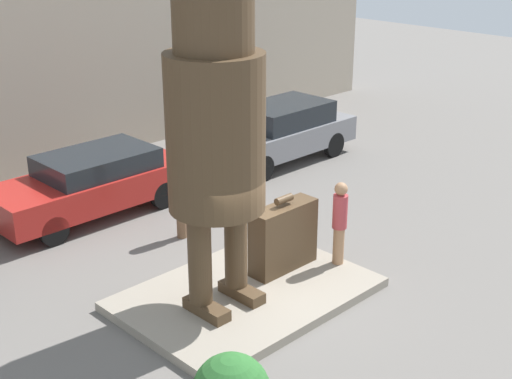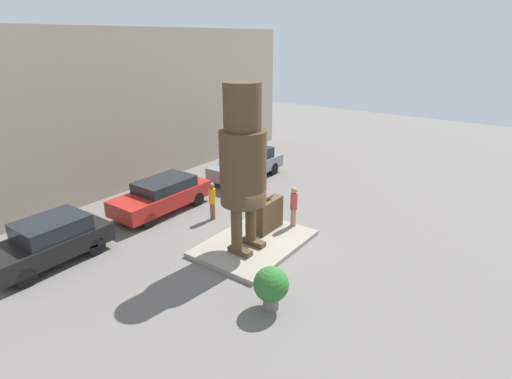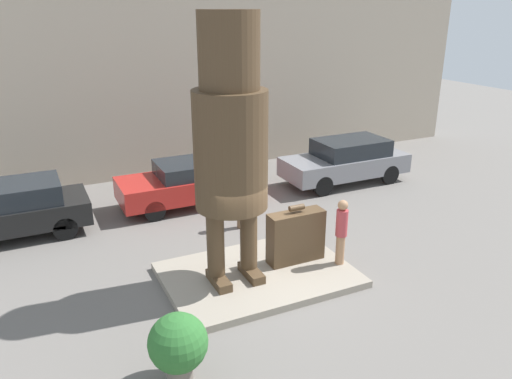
# 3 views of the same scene
# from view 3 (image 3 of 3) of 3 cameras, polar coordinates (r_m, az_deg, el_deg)

# --- Properties ---
(ground_plane) EXTENTS (60.00, 60.00, 0.00)m
(ground_plane) POSITION_cam_3_polar(r_m,az_deg,el_deg) (12.17, 0.24, -10.08)
(ground_plane) COLOR slate
(pedestal) EXTENTS (4.41, 3.08, 0.17)m
(pedestal) POSITION_cam_3_polar(r_m,az_deg,el_deg) (12.12, 0.24, -9.73)
(pedestal) COLOR gray
(pedestal) RESTS_ON ground_plane
(building_backdrop) EXTENTS (28.00, 0.60, 7.85)m
(building_backdrop) POSITION_cam_3_polar(r_m,az_deg,el_deg) (19.11, -11.82, 13.17)
(building_backdrop) COLOR tan
(building_backdrop) RESTS_ON ground_plane
(statue_figure) EXTENTS (1.60, 1.60, 5.91)m
(statue_figure) POSITION_cam_3_polar(r_m,az_deg,el_deg) (10.55, -2.94, 6.44)
(statue_figure) COLOR #4C3823
(statue_figure) RESTS_ON pedestal
(giant_suitcase) EXTENTS (1.43, 0.46, 1.48)m
(giant_suitcase) POSITION_cam_3_polar(r_m,az_deg,el_deg) (12.34, 4.57, -5.36)
(giant_suitcase) COLOR #4C3823
(giant_suitcase) RESTS_ON pedestal
(tourist) EXTENTS (0.28, 0.28, 1.67)m
(tourist) POSITION_cam_3_polar(r_m,az_deg,el_deg) (12.22, 9.73, -4.52)
(tourist) COLOR #A87A56
(tourist) RESTS_ON pedestal
(parked_car_black) EXTENTS (4.00, 1.85, 1.56)m
(parked_car_black) POSITION_cam_3_polar(r_m,az_deg,el_deg) (15.46, -25.82, -1.99)
(parked_car_black) COLOR black
(parked_car_black) RESTS_ON ground_plane
(parked_car_red) EXTENTS (4.61, 1.82, 1.47)m
(parked_car_red) POSITION_cam_3_polar(r_m,az_deg,el_deg) (16.33, -7.31, 0.94)
(parked_car_red) COLOR #B2231E
(parked_car_red) RESTS_ON ground_plane
(parked_car_grey) EXTENTS (4.63, 1.85, 1.62)m
(parked_car_grey) POSITION_cam_3_polar(r_m,az_deg,el_deg) (18.51, 10.28, 3.33)
(parked_car_grey) COLOR gray
(parked_car_grey) RESTS_ON ground_plane
(planter_pot) EXTENTS (1.03, 1.03, 1.34)m
(planter_pot) POSITION_cam_3_polar(r_m,az_deg,el_deg) (8.89, -8.89, -17.14)
(planter_pot) COLOR #70665B
(planter_pot) RESTS_ON ground_plane
(worker_hivis) EXTENTS (0.28, 0.28, 1.66)m
(worker_hivis) POSITION_cam_3_polar(r_m,az_deg,el_deg) (14.40, -1.79, -1.08)
(worker_hivis) COLOR brown
(worker_hivis) RESTS_ON ground_plane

